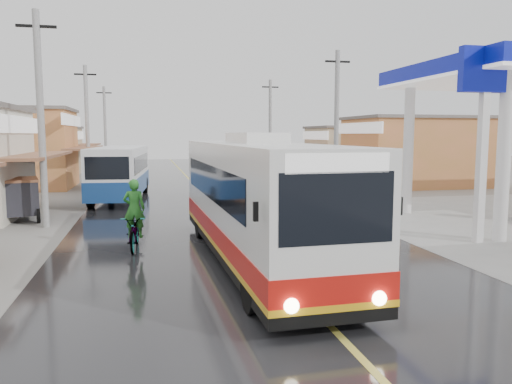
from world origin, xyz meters
TOP-DOWN VIEW (x-y plane):
  - ground at (0.00, 0.00)m, footprint 120.00×120.00m
  - road at (0.00, 15.00)m, footprint 12.00×90.00m
  - centre_line at (0.00, 15.00)m, footprint 0.15×90.00m
  - shopfronts_right at (15.00, 12.00)m, footprint 11.00×44.00m
  - utility_poles_left at (-7.00, 16.00)m, footprint 1.60×50.00m
  - utility_poles_right at (7.00, 15.00)m, footprint 1.60×36.00m
  - coach_bus at (-0.34, 2.31)m, footprint 2.87×11.36m
  - second_bus at (-4.60, 16.51)m, footprint 3.00×8.63m
  - cyclist at (-3.60, 4.39)m, footprint 0.85×2.07m
  - tricycle_near at (-8.27, 10.65)m, footprint 1.98×2.37m

SIDE VIEW (x-z plane):
  - ground at x=0.00m, z-range 0.00..0.00m
  - shopfronts_right at x=15.00m, z-range -2.40..2.40m
  - utility_poles_left at x=-7.00m, z-range -4.00..4.00m
  - utility_poles_right at x=7.00m, z-range -4.00..4.00m
  - road at x=0.00m, z-range 0.00..0.02m
  - centre_line at x=0.00m, z-range 0.02..0.03m
  - cyclist at x=-3.60m, z-range -0.37..1.81m
  - tricycle_near at x=-8.27m, z-range 0.12..1.86m
  - second_bus at x=-4.60m, z-range 0.11..2.92m
  - coach_bus at x=-0.34m, z-range -0.06..3.46m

